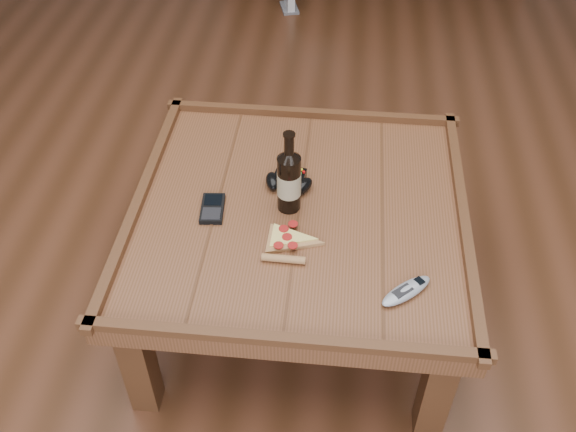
# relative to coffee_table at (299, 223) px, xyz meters

# --- Properties ---
(ground) EXTENTS (6.00, 6.00, 0.00)m
(ground) POSITION_rel_coffee_table_xyz_m (0.00, 0.00, -0.39)
(ground) COLOR #432413
(ground) RESTS_ON ground
(coffee_table) EXTENTS (1.03, 1.03, 0.48)m
(coffee_table) POSITION_rel_coffee_table_xyz_m (0.00, 0.00, 0.00)
(coffee_table) COLOR #553018
(coffee_table) RESTS_ON ground
(beer_bottle) EXTENTS (0.07, 0.07, 0.27)m
(beer_bottle) POSITION_rel_coffee_table_xyz_m (-0.03, 0.01, 0.17)
(beer_bottle) COLOR black
(beer_bottle) RESTS_ON coffee_table
(game_controller) EXTENTS (0.16, 0.12, 0.04)m
(game_controller) POSITION_rel_coffee_table_xyz_m (-0.04, 0.10, 0.08)
(game_controller) COLOR black
(game_controller) RESTS_ON coffee_table
(pizza_slice) EXTENTS (0.14, 0.22, 0.02)m
(pizza_slice) POSITION_rel_coffee_table_xyz_m (-0.02, -0.15, 0.07)
(pizza_slice) COLOR #B27F4D
(pizza_slice) RESTS_ON coffee_table
(smartphone) EXTENTS (0.08, 0.13, 0.02)m
(smartphone) POSITION_rel_coffee_table_xyz_m (-0.26, -0.03, 0.07)
(smartphone) COLOR black
(smartphone) RESTS_ON coffee_table
(remote_control) EXTENTS (0.16, 0.15, 0.02)m
(remote_control) POSITION_rel_coffee_table_xyz_m (0.31, -0.30, 0.07)
(remote_control) COLOR #93989F
(remote_control) RESTS_ON coffee_table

